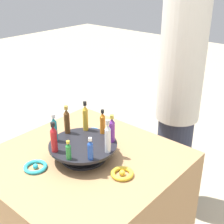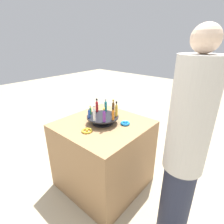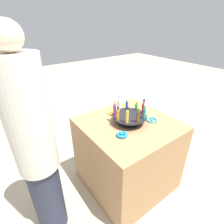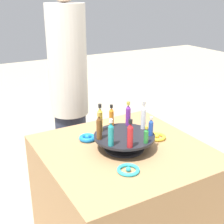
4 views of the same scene
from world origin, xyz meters
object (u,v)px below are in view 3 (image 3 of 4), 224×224
at_px(ribbon_bow_blue, 122,135).
at_px(bottle_purple, 115,109).
at_px(bottle_orange, 118,114).
at_px(bottle_blue, 127,104).
at_px(bottle_green, 136,106).
at_px(ribbon_bow_teal, 152,120).
at_px(display_stand, 129,118).
at_px(bottle_gold, 127,116).
at_px(person_figure, 36,150).
at_px(ribbon_bow_gold, 114,113).
at_px(bottle_brown, 138,116).
at_px(bottle_clear, 118,104).
at_px(bottle_teal, 144,112).
at_px(bottle_red, 143,107).

bearing_deg(ribbon_bow_blue, bottle_purple, -112.04).
xyz_separation_m(bottle_purple, ribbon_bow_blue, (0.08, 0.21, -0.12)).
bearing_deg(bottle_orange, bottle_blue, -150.39).
distance_m(bottle_green, bottle_purple, 0.23).
bearing_deg(ribbon_bow_teal, bottle_green, -63.51).
relative_size(display_stand, bottle_orange, 2.56).
distance_m(bottle_gold, bottle_purple, 0.17).
height_order(ribbon_bow_teal, person_figure, person_figure).
height_order(bottle_green, ribbon_bow_teal, bottle_green).
relative_size(bottle_gold, ribbon_bow_gold, 1.53).
height_order(display_stand, ribbon_bow_blue, display_stand).
bearing_deg(bottle_gold, bottle_green, -150.39).
height_order(bottle_orange, ribbon_bow_teal, bottle_orange).
bearing_deg(ribbon_bow_teal, bottle_brown, 7.96).
bearing_deg(bottle_clear, person_figure, 7.34).
relative_size(bottle_teal, ribbon_bow_blue, 1.46).
bearing_deg(ribbon_bow_blue, bottle_orange, -113.18).
relative_size(bottle_red, bottle_green, 1.63).
xyz_separation_m(bottle_gold, bottle_green, (-0.23, -0.13, -0.03)).
bearing_deg(bottle_purple, ribbon_bow_gold, -123.51).
bearing_deg(display_stand, bottle_orange, -0.39).
bearing_deg(bottle_blue, bottle_green, 129.61).
xyz_separation_m(ribbon_bow_gold, person_figure, (0.79, 0.19, 0.05)).
bearing_deg(ribbon_bow_gold, ribbon_bow_teal, 123.15).
bearing_deg(bottle_red, display_stand, -20.39).
bearing_deg(bottle_gold, bottle_orange, -70.39).
distance_m(bottle_teal, person_figure, 0.88).
relative_size(bottle_clear, person_figure, 0.10).
bearing_deg(bottle_gold, person_figure, -9.22).
distance_m(display_stand, bottle_brown, 0.16).
xyz_separation_m(bottle_teal, person_figure, (0.87, -0.14, -0.08)).
bearing_deg(display_stand, bottle_clear, -80.39).
relative_size(bottle_red, bottle_blue, 1.38).
height_order(display_stand, bottle_orange, bottle_orange).
xyz_separation_m(bottle_clear, person_figure, (0.78, 0.10, -0.09)).
bearing_deg(display_stand, bottle_gold, 39.61).
bearing_deg(bottle_red, ribbon_bow_teal, 143.61).
xyz_separation_m(bottle_purple, bottle_orange, (0.03, 0.08, -0.01)).
xyz_separation_m(bottle_green, bottle_purple, (0.22, -0.04, 0.02)).
bearing_deg(bottle_teal, bottle_clear, -70.39).
height_order(bottle_teal, ribbon_bow_gold, bottle_teal).
bearing_deg(bottle_purple, bottle_red, 149.61).
distance_m(bottle_blue, person_figure, 0.88).
height_order(bottle_blue, ribbon_bow_gold, bottle_blue).
xyz_separation_m(bottle_blue, bottle_clear, (0.09, -0.02, 0.02)).
bearing_deg(bottle_red, bottle_gold, 9.61).
distance_m(bottle_green, bottle_blue, 0.09).
relative_size(bottle_gold, bottle_orange, 1.23).
xyz_separation_m(bottle_blue, ribbon_bow_teal, (-0.13, 0.21, -0.11)).
distance_m(bottle_brown, bottle_orange, 0.17).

